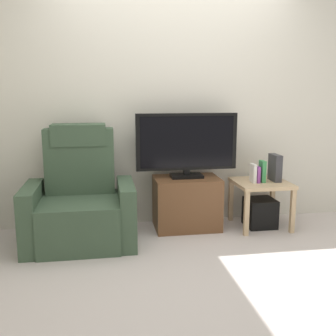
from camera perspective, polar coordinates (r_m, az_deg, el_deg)
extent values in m
plane|color=#BCB2AD|center=(3.32, 3.92, -13.52)|extent=(6.40, 6.40, 0.00)
cube|color=beige|center=(4.13, 0.53, 9.91)|extent=(6.40, 0.06, 2.60)
cube|color=brown|center=(4.03, 2.72, -5.07)|extent=(0.65, 0.44, 0.53)
cube|color=black|center=(3.80, 3.40, -4.41)|extent=(0.60, 0.02, 0.02)
cube|color=black|center=(3.84, 3.24, -3.71)|extent=(0.34, 0.11, 0.04)
cube|color=black|center=(3.98, 2.69, -1.14)|extent=(0.32, 0.20, 0.03)
cube|color=black|center=(3.97, 2.70, -0.58)|extent=(0.06, 0.04, 0.05)
cube|color=black|center=(3.92, 2.74, 3.83)|extent=(1.02, 0.05, 0.56)
cube|color=black|center=(3.90, 2.82, 3.78)|extent=(0.94, 0.01, 0.51)
cube|color=#384C38|center=(3.70, -12.56, -7.65)|extent=(0.70, 0.72, 0.42)
cube|color=#384C38|center=(3.84, -12.67, 1.01)|extent=(0.64, 0.20, 0.62)
cube|color=#384C38|center=(3.82, -12.81, 4.76)|extent=(0.50, 0.26, 0.20)
cube|color=#384C38|center=(3.73, -19.10, -6.73)|extent=(0.14, 0.68, 0.56)
cube|color=#384C38|center=(3.68, -6.02, -6.42)|extent=(0.14, 0.68, 0.56)
cube|color=tan|center=(4.13, 13.37, -2.15)|extent=(0.54, 0.54, 0.04)
cube|color=tan|center=(3.89, 11.30, -6.50)|extent=(0.04, 0.04, 0.44)
cube|color=tan|center=(4.08, 17.61, -6.00)|extent=(0.04, 0.04, 0.44)
cube|color=tan|center=(4.32, 9.10, -4.67)|extent=(0.04, 0.04, 0.44)
cube|color=tan|center=(4.49, 14.88, -4.31)|extent=(0.04, 0.04, 0.44)
cube|color=black|center=(4.21, 13.18, -6.31)|extent=(0.29, 0.29, 0.29)
cube|color=white|center=(4.05, 12.24, -0.74)|extent=(0.03, 0.12, 0.19)
cube|color=purple|center=(4.07, 12.75, -0.87)|extent=(0.03, 0.13, 0.16)
cube|color=#388C4C|center=(4.09, 13.51, -0.47)|extent=(0.04, 0.11, 0.22)
cube|color=#333338|center=(4.17, 15.25, 0.05)|extent=(0.07, 0.20, 0.27)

